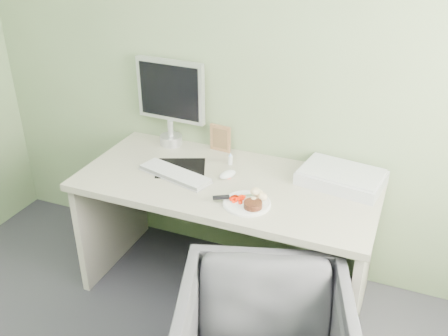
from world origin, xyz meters
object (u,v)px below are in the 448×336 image
at_px(plate, 247,203).
at_px(monitor, 170,98).
at_px(scanner, 341,178).
at_px(desk, 227,209).

bearing_deg(plate, monitor, 143.05).
distance_m(scanner, monitor, 1.10).
bearing_deg(scanner, plate, -126.36).
height_order(desk, plate, plate).
height_order(desk, monitor, monitor).
xyz_separation_m(desk, plate, (0.18, -0.19, 0.19)).
relative_size(desk, monitor, 3.06).
distance_m(plate, monitor, 0.89).
height_order(scanner, monitor, monitor).
relative_size(desk, plate, 6.76).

